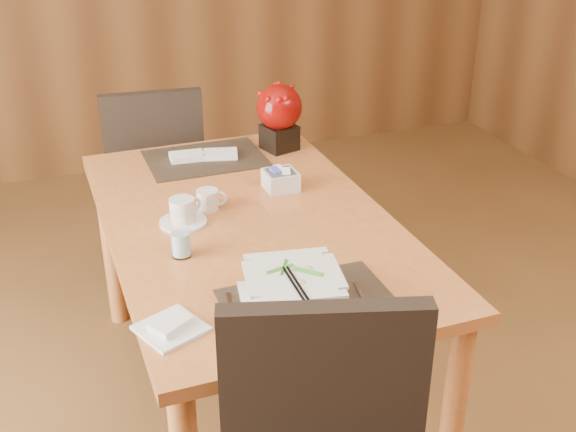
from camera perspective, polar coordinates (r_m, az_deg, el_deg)
name	(u,v)px	position (r m, az deg, el deg)	size (l,w,h in m)	color
dining_table	(249,245)	(2.41, -3.10, -2.27)	(0.90, 1.50, 0.75)	#C06E35
placemat_near	(312,306)	(1.92, 1.88, -7.13)	(0.45, 0.33, 0.01)	black
placemat_far	(206,159)	(2.85, -6.53, 4.53)	(0.45, 0.33, 0.01)	black
soup_setting	(294,292)	(1.88, 0.44, -6.01)	(0.31, 0.31, 0.11)	silver
coffee_cup	(183,213)	(2.34, -8.34, 0.23)	(0.15, 0.15, 0.09)	silver
water_glass	(180,235)	(2.14, -8.49, -1.48)	(0.06, 0.06, 0.14)	silver
creamer_jug	(208,200)	(2.43, -6.38, 1.30)	(0.09, 0.09, 0.07)	silver
sugar_caddy	(281,180)	(2.56, -0.58, 2.84)	(0.11, 0.11, 0.07)	silver
berry_decor	(279,113)	(2.88, -0.70, 8.13)	(0.18, 0.18, 0.27)	black
napkins_far	(206,155)	(2.85, -6.48, 4.81)	(0.26, 0.09, 0.02)	white
bread_plate	(171,328)	(1.85, -9.23, -8.77)	(0.15, 0.15, 0.01)	silver
far_chair	(155,174)	(3.30, -10.44, 3.30)	(0.48, 0.49, 0.95)	black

